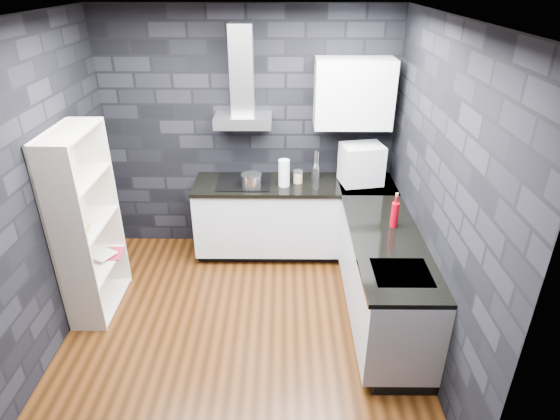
{
  "coord_description": "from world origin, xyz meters",
  "views": [
    {
      "loc": [
        0.38,
        -3.4,
        2.98
      ],
      "look_at": [
        0.35,
        0.45,
        1.0
      ],
      "focal_mm": 30.0,
      "sensor_mm": 36.0,
      "label": 1
    }
  ],
  "objects_px": {
    "bookshelf": "(87,225)",
    "fruit_bowl": "(80,229)",
    "storage_jar": "(298,177)",
    "pot": "(251,181)",
    "appliance_garage": "(361,164)",
    "glass_vase": "(284,173)",
    "red_bottle": "(395,215)",
    "utensil_crock": "(316,173)"
  },
  "relations": [
    {
      "from": "storage_jar",
      "to": "red_bottle",
      "type": "relative_size",
      "value": 0.52
    },
    {
      "from": "pot",
      "to": "fruit_bowl",
      "type": "bearing_deg",
      "value": -145.87
    },
    {
      "from": "pot",
      "to": "utensil_crock",
      "type": "relative_size",
      "value": 1.69
    },
    {
      "from": "fruit_bowl",
      "to": "storage_jar",
      "type": "bearing_deg",
      "value": 29.81
    },
    {
      "from": "storage_jar",
      "to": "pot",
      "type": "bearing_deg",
      "value": -165.07
    },
    {
      "from": "appliance_garage",
      "to": "fruit_bowl",
      "type": "height_order",
      "value": "appliance_garage"
    },
    {
      "from": "storage_jar",
      "to": "red_bottle",
      "type": "distance_m",
      "value": 1.3
    },
    {
      "from": "pot",
      "to": "appliance_garage",
      "type": "height_order",
      "value": "appliance_garage"
    },
    {
      "from": "glass_vase",
      "to": "appliance_garage",
      "type": "distance_m",
      "value": 0.84
    },
    {
      "from": "bookshelf",
      "to": "fruit_bowl",
      "type": "bearing_deg",
      "value": -83.32
    },
    {
      "from": "appliance_garage",
      "to": "red_bottle",
      "type": "height_order",
      "value": "appliance_garage"
    },
    {
      "from": "pot",
      "to": "utensil_crock",
      "type": "xyz_separation_m",
      "value": [
        0.7,
        0.27,
        -0.01
      ]
    },
    {
      "from": "storage_jar",
      "to": "red_bottle",
      "type": "height_order",
      "value": "red_bottle"
    },
    {
      "from": "storage_jar",
      "to": "fruit_bowl",
      "type": "bearing_deg",
      "value": -150.19
    },
    {
      "from": "glass_vase",
      "to": "fruit_bowl",
      "type": "distance_m",
      "value": 2.09
    },
    {
      "from": "bookshelf",
      "to": "fruit_bowl",
      "type": "relative_size",
      "value": 9.25
    },
    {
      "from": "utensil_crock",
      "to": "appliance_garage",
      "type": "relative_size",
      "value": 0.29
    },
    {
      "from": "glass_vase",
      "to": "red_bottle",
      "type": "distance_m",
      "value": 1.34
    },
    {
      "from": "pot",
      "to": "utensil_crock",
      "type": "height_order",
      "value": "pot"
    },
    {
      "from": "glass_vase",
      "to": "red_bottle",
      "type": "relative_size",
      "value": 1.25
    },
    {
      "from": "storage_jar",
      "to": "utensil_crock",
      "type": "xyz_separation_m",
      "value": [
        0.2,
        0.13,
        0.0
      ]
    },
    {
      "from": "appliance_garage",
      "to": "pot",
      "type": "bearing_deg",
      "value": 174.48
    },
    {
      "from": "storage_jar",
      "to": "bookshelf",
      "type": "relative_size",
      "value": 0.07
    },
    {
      "from": "pot",
      "to": "storage_jar",
      "type": "relative_size",
      "value": 1.71
    },
    {
      "from": "glass_vase",
      "to": "fruit_bowl",
      "type": "xyz_separation_m",
      "value": [
        -1.81,
        -1.04,
        -0.11
      ]
    },
    {
      "from": "red_bottle",
      "to": "glass_vase",
      "type": "bearing_deg",
      "value": 138.13
    },
    {
      "from": "glass_vase",
      "to": "storage_jar",
      "type": "relative_size",
      "value": 2.4
    },
    {
      "from": "utensil_crock",
      "to": "fruit_bowl",
      "type": "relative_size",
      "value": 0.64
    },
    {
      "from": "utensil_crock",
      "to": "red_bottle",
      "type": "distance_m",
      "value": 1.29
    },
    {
      "from": "glass_vase",
      "to": "fruit_bowl",
      "type": "height_order",
      "value": "glass_vase"
    },
    {
      "from": "storage_jar",
      "to": "fruit_bowl",
      "type": "distance_m",
      "value": 2.26
    },
    {
      "from": "storage_jar",
      "to": "glass_vase",
      "type": "bearing_deg",
      "value": -150.44
    },
    {
      "from": "glass_vase",
      "to": "appliance_garage",
      "type": "bearing_deg",
      "value": 4.74
    },
    {
      "from": "glass_vase",
      "to": "bookshelf",
      "type": "bearing_deg",
      "value": -153.52
    },
    {
      "from": "pot",
      "to": "bookshelf",
      "type": "xyz_separation_m",
      "value": [
        -1.46,
        -0.85,
        -0.07
      ]
    },
    {
      "from": "glass_vase",
      "to": "fruit_bowl",
      "type": "bearing_deg",
      "value": -150.17
    },
    {
      "from": "glass_vase",
      "to": "appliance_garage",
      "type": "relative_size",
      "value": 0.69
    },
    {
      "from": "glass_vase",
      "to": "utensil_crock",
      "type": "height_order",
      "value": "glass_vase"
    },
    {
      "from": "pot",
      "to": "red_bottle",
      "type": "distance_m",
      "value": 1.59
    },
    {
      "from": "utensil_crock",
      "to": "bookshelf",
      "type": "height_order",
      "value": "bookshelf"
    },
    {
      "from": "fruit_bowl",
      "to": "red_bottle",
      "type": "bearing_deg",
      "value": 2.9
    },
    {
      "from": "appliance_garage",
      "to": "bookshelf",
      "type": "xyz_separation_m",
      "value": [
        -2.64,
        -0.97,
        -0.22
      ]
    }
  ]
}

